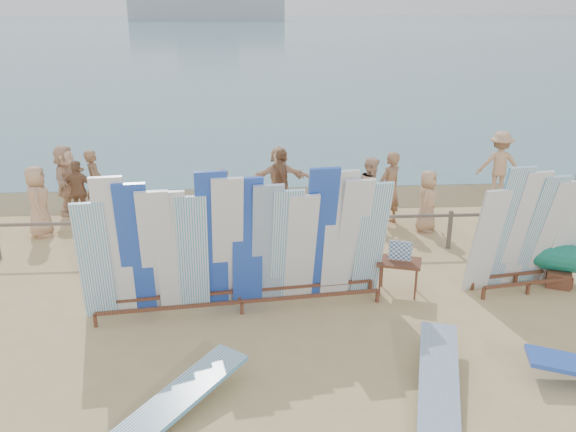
{
  "coord_description": "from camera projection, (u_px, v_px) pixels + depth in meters",
  "views": [
    {
      "loc": [
        -0.48,
        -9.62,
        5.33
      ],
      "look_at": [
        0.29,
        2.41,
        1.08
      ],
      "focal_mm": 38.0,
      "sensor_mm": 36.0,
      "label": 1
    }
  ],
  "objects": [
    {
      "name": "flat_board_e",
      "position": [
        169.0,
        419.0,
        8.23
      ],
      "size": [
        2.16,
        2.41,
        0.41
      ],
      "primitive_type": "cube",
      "rotation": [
        0.13,
        0.0,
        -0.7
      ],
      "color": "white",
      "rests_on": "ground"
    },
    {
      "name": "side_surfboard_rack",
      "position": [
        528.0,
        234.0,
        11.54
      ],
      "size": [
        2.32,
        0.97,
        2.6
      ],
      "rotation": [
        0.0,
        0.0,
        0.16
      ],
      "color": "brown",
      "rests_on": "ground"
    },
    {
      "name": "fence",
      "position": [
        273.0,
        226.0,
        13.47
      ],
      "size": [
        12.08,
        0.08,
        0.9
      ],
      "color": "#68594E",
      "rests_on": "ground"
    },
    {
      "name": "distant_ship",
      "position": [
        207.0,
        2.0,
        177.77
      ],
      "size": [
        45.0,
        8.0,
        14.0
      ],
      "color": "#999EA3",
      "rests_on": "ocean"
    },
    {
      "name": "beachgoer_2",
      "position": [
        222.0,
        205.0,
        14.07
      ],
      "size": [
        0.62,
        0.93,
        1.76
      ],
      "primitive_type": "imported",
      "rotation": [
        0.0,
        0.0,
        1.83
      ],
      "color": "beige",
      "rests_on": "ground"
    },
    {
      "name": "beachgoer_7",
      "position": [
        390.0,
        188.0,
        15.18
      ],
      "size": [
        0.77,
        0.71,
        1.86
      ],
      "primitive_type": "imported",
      "rotation": [
        0.0,
        0.0,
        3.79
      ],
      "color": "#8C6042",
      "rests_on": "ground"
    },
    {
      "name": "beachgoer_6",
      "position": [
        427.0,
        201.0,
        14.77
      ],
      "size": [
        0.67,
        0.83,
        1.53
      ],
      "primitive_type": "imported",
      "rotation": [
        0.0,
        0.0,
        1.07
      ],
      "color": "tan",
      "rests_on": "ground"
    },
    {
      "name": "beachgoer_extra_1",
      "position": [
        79.0,
        191.0,
        15.44
      ],
      "size": [
        0.96,
        0.49,
        1.58
      ],
      "primitive_type": "imported",
      "rotation": [
        0.0,
        0.0,
        3.05
      ],
      "color": "#8C6042",
      "rests_on": "ground"
    },
    {
      "name": "beachgoer_8",
      "position": [
        371.0,
        190.0,
        15.31
      ],
      "size": [
        0.56,
        0.89,
        1.69
      ],
      "primitive_type": "imported",
      "rotation": [
        0.0,
        0.0,
        1.36
      ],
      "color": "beige",
      "rests_on": "ground"
    },
    {
      "name": "wet_sand_strip",
      "position": [
        267.0,
        196.0,
        17.63
      ],
      "size": [
        40.0,
        2.6,
        0.01
      ],
      "primitive_type": "cube",
      "color": "brown",
      "rests_on": "ground"
    },
    {
      "name": "beachgoer_5",
      "position": [
        279.0,
        178.0,
        16.29
      ],
      "size": [
        1.65,
        0.7,
        1.73
      ],
      "primitive_type": "imported",
      "rotation": [
        0.0,
        0.0,
        0.11
      ],
      "color": "beige",
      "rests_on": "ground"
    },
    {
      "name": "flat_board_b",
      "position": [
        438.0,
        395.0,
        8.74
      ],
      "size": [
        1.28,
        2.74,
        0.43
      ],
      "primitive_type": "cube",
      "rotation": [
        0.13,
        0.0,
        -0.28
      ],
      "color": "#7B9CC6",
      "rests_on": "ground"
    },
    {
      "name": "beach_chair_left",
      "position": [
        261.0,
        233.0,
        14.12
      ],
      "size": [
        0.65,
        0.67,
        0.87
      ],
      "rotation": [
        0.0,
        0.0,
        -0.2
      ],
      "color": "red",
      "rests_on": "ground"
    },
    {
      "name": "beachgoer_4",
      "position": [
        281.0,
        182.0,
        15.88
      ],
      "size": [
        0.6,
        1.09,
        1.76
      ],
      "primitive_type": "imported",
      "rotation": [
        0.0,
        0.0,
        1.73
      ],
      "color": "#8C6042",
      "rests_on": "ground"
    },
    {
      "name": "beach_chair_right",
      "position": [
        303.0,
        225.0,
        14.62
      ],
      "size": [
        0.79,
        0.8,
        0.9
      ],
      "rotation": [
        0.0,
        0.0,
        0.55
      ],
      "color": "red",
      "rests_on": "ground"
    },
    {
      "name": "beachgoer_0",
      "position": [
        38.0,
        201.0,
        14.42
      ],
      "size": [
        0.57,
        0.91,
        1.72
      ],
      "primitive_type": "imported",
      "rotation": [
        0.0,
        0.0,
        1.79
      ],
      "color": "tan",
      "rests_on": "ground"
    },
    {
      "name": "stroller",
      "position": [
        315.0,
        221.0,
        14.52
      ],
      "size": [
        0.58,
        0.76,
        0.95
      ],
      "rotation": [
        0.0,
        0.0,
        0.15
      ],
      "color": "red",
      "rests_on": "ground"
    },
    {
      "name": "ground",
      "position": [
        280.0,
        318.0,
        10.86
      ],
      "size": [
        160.0,
        160.0,
        0.0
      ],
      "primitive_type": "plane",
      "color": "tan",
      "rests_on": "ground"
    },
    {
      "name": "ocean",
      "position": [
        249.0,
        28.0,
        131.32
      ],
      "size": [
        320.0,
        240.0,
        0.02
      ],
      "primitive_type": "cube",
      "color": "slate",
      "rests_on": "ground"
    },
    {
      "name": "beachgoer_11",
      "position": [
        66.0,
        180.0,
        15.95
      ],
      "size": [
        0.57,
        1.72,
        1.85
      ],
      "primitive_type": "imported",
      "rotation": [
        0.0,
        0.0,
        1.56
      ],
      "color": "beige",
      "rests_on": "ground"
    },
    {
      "name": "beachgoer_9",
      "position": [
        499.0,
        164.0,
        17.4
      ],
      "size": [
        1.29,
        0.72,
        1.89
      ],
      "primitive_type": "imported",
      "rotation": [
        0.0,
        0.0,
        2.96
      ],
      "color": "tan",
      "rests_on": "ground"
    },
    {
      "name": "beachgoer_1",
      "position": [
        95.0,
        183.0,
        15.87
      ],
      "size": [
        0.44,
        0.68,
        1.74
      ],
      "primitive_type": "imported",
      "rotation": [
        0.0,
        0.0,
        1.72
      ],
      "color": "#8C6042",
      "rests_on": "ground"
    },
    {
      "name": "vendor_table",
      "position": [
        399.0,
        276.0,
        11.67
      ],
      "size": [
        0.95,
        0.8,
        1.08
      ],
      "rotation": [
        0.0,
        0.0,
        -0.32
      ],
      "color": "brown",
      "rests_on": "ground"
    },
    {
      "name": "main_surfboard_rack",
      "position": [
        239.0,
        247.0,
        10.79
      ],
      "size": [
        5.49,
        1.27,
        2.73
      ],
      "rotation": [
        0.0,
        0.0,
        0.12
      ],
      "color": "brown",
      "rests_on": "ground"
    }
  ]
}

